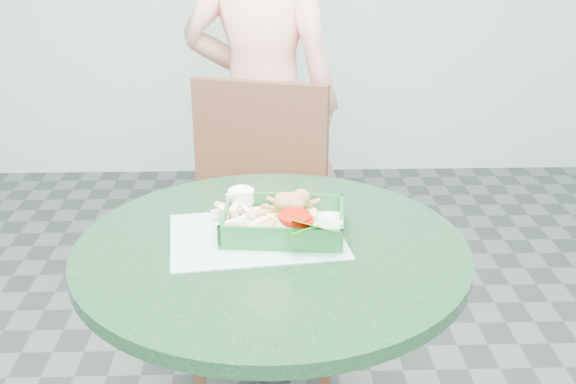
{
  "coord_description": "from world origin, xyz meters",
  "views": [
    {
      "loc": [
        -0.0,
        -1.31,
        1.44
      ],
      "look_at": [
        0.04,
        0.1,
        0.85
      ],
      "focal_mm": 42.0,
      "sensor_mm": 36.0,
      "label": 1
    }
  ],
  "objects_px": {
    "diner_person": "(262,95)",
    "food_basket": "(283,234)",
    "crab_sandwich": "(290,213)",
    "sauce_ramekin": "(237,205)",
    "dining_chair": "(261,207)",
    "cafe_table": "(272,318)"
  },
  "relations": [
    {
      "from": "diner_person",
      "to": "food_basket",
      "type": "bearing_deg",
      "value": 105.43
    },
    {
      "from": "diner_person",
      "to": "food_basket",
      "type": "xyz_separation_m",
      "value": [
        0.05,
        -1.02,
        -0.06
      ]
    },
    {
      "from": "food_basket",
      "to": "crab_sandwich",
      "type": "xyz_separation_m",
      "value": [
        0.02,
        0.04,
        0.03
      ]
    },
    {
      "from": "sauce_ramekin",
      "to": "food_basket",
      "type": "bearing_deg",
      "value": -39.62
    },
    {
      "from": "diner_person",
      "to": "sauce_ramekin",
      "type": "relative_size",
      "value": 26.62
    },
    {
      "from": "crab_sandwich",
      "to": "food_basket",
      "type": "bearing_deg",
      "value": -110.61
    },
    {
      "from": "food_basket",
      "to": "diner_person",
      "type": "bearing_deg",
      "value": 93.03
    },
    {
      "from": "dining_chair",
      "to": "food_basket",
      "type": "height_order",
      "value": "dining_chair"
    },
    {
      "from": "cafe_table",
      "to": "crab_sandwich",
      "type": "bearing_deg",
      "value": 65.57
    },
    {
      "from": "dining_chair",
      "to": "food_basket",
      "type": "xyz_separation_m",
      "value": [
        0.06,
        -0.68,
        0.23
      ]
    },
    {
      "from": "food_basket",
      "to": "cafe_table",
      "type": "bearing_deg",
      "value": -117.22
    },
    {
      "from": "sauce_ramekin",
      "to": "diner_person",
      "type": "bearing_deg",
      "value": 86.8
    },
    {
      "from": "diner_person",
      "to": "sauce_ramekin",
      "type": "height_order",
      "value": "diner_person"
    },
    {
      "from": "cafe_table",
      "to": "food_basket",
      "type": "bearing_deg",
      "value": 62.78
    },
    {
      "from": "dining_chair",
      "to": "food_basket",
      "type": "bearing_deg",
      "value": -68.84
    },
    {
      "from": "sauce_ramekin",
      "to": "cafe_table",
      "type": "bearing_deg",
      "value": -60.84
    },
    {
      "from": "dining_chair",
      "to": "diner_person",
      "type": "bearing_deg",
      "value": 105.05
    },
    {
      "from": "crab_sandwich",
      "to": "sauce_ramekin",
      "type": "relative_size",
      "value": 1.91
    },
    {
      "from": "sauce_ramekin",
      "to": "dining_chair",
      "type": "bearing_deg",
      "value": 85.56
    },
    {
      "from": "diner_person",
      "to": "crab_sandwich",
      "type": "xyz_separation_m",
      "value": [
        0.07,
        -0.98,
        -0.03
      ]
    },
    {
      "from": "dining_chair",
      "to": "diner_person",
      "type": "xyz_separation_m",
      "value": [
        0.01,
        0.34,
        0.29
      ]
    },
    {
      "from": "dining_chair",
      "to": "crab_sandwich",
      "type": "bearing_deg",
      "value": -67.15
    }
  ]
}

